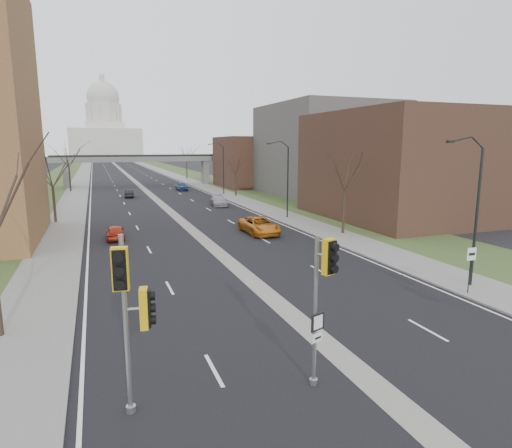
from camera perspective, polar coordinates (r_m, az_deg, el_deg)
ground at (r=17.18m, az=13.54°, el=-18.67°), size 700.00×700.00×0.00m
road_surface at (r=162.74m, az=-17.63°, el=7.01°), size 20.00×600.00×0.01m
median_strip at (r=162.74m, az=-17.63°, el=7.01°), size 1.20×600.00×0.02m
sidewalk_right at (r=163.82m, az=-13.41°, el=7.25°), size 4.00×600.00×0.12m
sidewalk_left at (r=162.54m, az=-21.88°, el=6.77°), size 4.00×600.00×0.12m
grass_verge_right at (r=164.69m, az=-11.32°, el=7.34°), size 8.00×600.00×0.10m
grass_verge_left at (r=162.77m, az=-24.00°, el=6.62°), size 8.00×600.00×0.10m
commercial_block_near at (r=51.94m, az=18.61°, el=7.36°), size 16.00×20.00×12.00m
commercial_block_mid at (r=74.04m, az=9.26°, el=9.68°), size 18.00×22.00×15.00m
commercial_block_far at (r=87.90m, az=-0.13°, el=8.27°), size 14.00×14.00×10.00m
pedestrian_bridge at (r=92.77m, az=-15.34°, el=7.92°), size 34.00×3.00×6.45m
capitol at (r=332.57m, az=-19.49°, el=11.60°), size 48.00×42.00×55.75m
streetlight_near at (r=26.90m, az=26.65°, el=6.51°), size 2.61×0.20×8.70m
streetlight_mid at (r=48.49m, az=3.41°, el=8.83°), size 2.61×0.20×8.70m
streetlight_far at (r=73.01m, az=-5.01°, el=9.33°), size 2.61×0.20×8.70m
tree_left_b at (r=50.53m, az=-25.67°, el=7.08°), size 6.75×6.75×8.81m
tree_left_c at (r=84.42m, az=-23.80°, el=8.70°), size 7.65×7.65×9.99m
tree_right_a at (r=40.62m, az=11.83°, el=7.88°), size 7.20×7.20×9.40m
tree_right_b at (r=70.75m, az=-2.75°, el=8.41°), size 6.30×6.30×8.22m
tree_right_c at (r=109.48m, az=-9.29°, el=9.63°), size 7.65×7.65×9.99m
signal_pole_left at (r=13.35m, az=-16.31°, el=-9.83°), size 1.16×0.97×5.72m
signal_pole_median at (r=14.45m, az=8.90°, el=-8.02°), size 0.74×0.90×5.35m
speed_limit_sign at (r=26.63m, az=26.69°, el=-4.54°), size 0.56×0.09×2.61m
car_left_near at (r=40.26m, az=-18.26°, el=-1.01°), size 1.60×3.90×1.33m
car_left_far at (r=72.43m, az=-16.51°, el=3.91°), size 1.76×3.90×1.24m
car_right_near at (r=40.66m, az=0.44°, el=-0.19°), size 2.74×5.75×1.58m
car_right_mid at (r=59.88m, az=-4.98°, el=3.11°), size 2.54×5.05×1.41m
car_right_far at (r=81.66m, az=-9.90°, el=4.98°), size 1.89×4.54×1.54m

